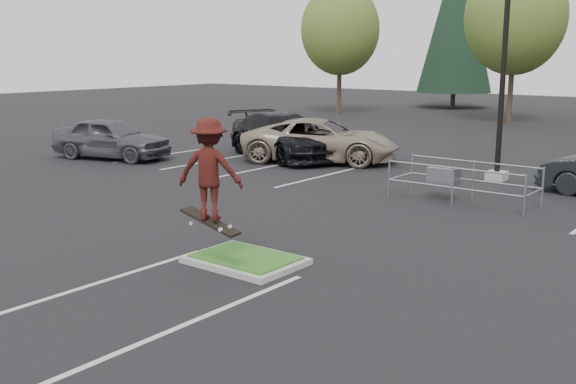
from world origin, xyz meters
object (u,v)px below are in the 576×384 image
Objects in this scene: conif_a at (457,14)px; car_l_tan at (318,140)px; decid_a at (340,32)px; decid_b at (515,21)px; light_pole at (505,40)px; skateboarder at (209,170)px; car_l_black at (281,135)px; car_l_grey at (110,138)px; cart_corral at (448,176)px.

conif_a is 30.13m from car_l_tan.
decid_a is 12.02m from decid_b.
conif_a is at bearing 117.38° from light_pole.
skateboarder is 0.34× the size of car_l_black.
decid_b is 1.55× the size of car_l_black.
skateboarder is at bearing -175.48° from car_l_tan.
car_l_black is (-1.82, 0.00, 0.06)m from car_l_tan.
conif_a is 33.59m from car_l_grey.
car_l_tan is (-7.00, -0.50, -3.72)m from light_pole.
light_pole is at bearing -44.25° from decid_a.
car_l_grey reaches higher than cart_corral.
car_l_tan is at bearing -89.24° from skateboarder.
cart_corral is 1.88× the size of skateboarder.
light_pole reaches higher than skateboarder.
decid_b is at bearing -49.83° from conif_a.
car_l_grey is (-14.11, -1.00, 0.11)m from cart_corral.
skateboarder reaches higher than car_l_tan.
car_l_grey is at bearing -160.35° from light_pole.
cart_corral is at bearing -120.50° from skateboarder.
decid_b reaches higher than car_l_grey.
decid_a is at bearing 135.75° from light_pole.
decid_b is at bearing -105.98° from skateboarder.
skateboarder is 14.16m from car_l_tan.
light_pole is at bearing 91.55° from cart_corral.
cart_corral is 7.93m from car_l_tan.
car_l_black is (9.69, -18.53, -4.68)m from decid_a.
decid_b is 19.85m from car_l_black.
decid_a reaches higher than skateboarder.
decid_b is 1.98× the size of car_l_grey.
conif_a reaches higher than light_pole.
car_l_tan is at bearing -75.26° from conif_a.
light_pole is 1.68× the size of car_l_tan.
decid_a is at bearing 50.12° from car_l_black.
decid_a is at bearing 8.78° from car_l_tan.
decid_b is 25.24m from car_l_grey.
car_l_tan is 8.32m from car_l_grey.
conif_a is 2.16× the size of car_l_tan.
light_pole is at bearing -62.62° from conif_a.
cart_corral is 9.60m from car_l_black.
car_l_grey is at bearing 99.67° from car_l_tan.
skateboarder is (6.04, -31.53, -3.99)m from decid_b.
cart_corral is (14.61, -32.00, -6.38)m from conif_a.
conif_a is at bearing -8.32° from car_l_tan.
conif_a reaches higher than decid_b.
skateboarder reaches higher than cart_corral.
decid_b reaches higher than car_l_black.
decid_a is 0.92× the size of decid_b.
skateboarder is at bearing -123.72° from car_l_black.
cart_corral is at bearing -101.05° from car_l_grey.
decid_b reaches higher than skateboarder.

